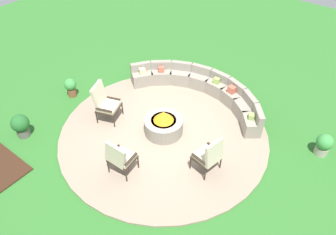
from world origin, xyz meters
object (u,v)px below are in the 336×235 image
Objects in this scene: lounge_chair_back_left at (209,155)px; potted_plant_1 at (71,86)px; fire_pit at (164,124)px; lounge_chair_front_right at (120,157)px; lounge_chair_front_left at (105,102)px; curved_stone_bench at (202,89)px; potted_plant_0 at (324,144)px; potted_plant_2 at (21,125)px.

potted_plant_1 is (-5.12, 0.03, -0.25)m from lounge_chair_back_left.
fire_pit is 1.78m from lounge_chair_front_right.
lounge_chair_front_left reaches higher than potted_plant_1.
fire_pit is 2.03m from curved_stone_bench.
potted_plant_1 is (-3.47, 1.36, -0.26)m from lounge_chair_front_right.
potted_plant_1 is at bearing -113.88° from lounge_chair_front_left.
lounge_chair_front_left is (-1.69, -0.53, 0.30)m from fire_pit.
lounge_chair_front_left is 1.12× the size of lounge_chair_back_left.
fire_pit is 1.68× the size of potted_plant_0.
potted_plant_0 is at bearing 38.26° from lounge_chair_front_right.
potted_plant_2 is at bearing -80.01° from potted_plant_1.
lounge_chair_front_left reaches higher than potted_plant_0.
potted_plant_2 is at bearing 123.42° from lounge_chair_back_left.
lounge_chair_front_left reaches higher than curved_stone_bench.
lounge_chair_front_left is 1.84× the size of potted_plant_1.
lounge_chair_front_right reaches higher than lounge_chair_back_left.
potted_plant_0 is (5.44, 2.42, -0.29)m from lounge_chair_front_left.
lounge_chair_front_left is 2.34m from potted_plant_2.
potted_plant_2 is (-4.76, -1.99, -0.23)m from lounge_chair_back_left.
potted_plant_2 is (-3.12, -0.66, -0.23)m from lounge_chair_front_right.
lounge_chair_front_right is (0.11, -3.78, 0.26)m from curved_stone_bench.
fire_pit is 1.69× the size of potted_plant_1.
fire_pit is at bearing 38.22° from potted_plant_2.
lounge_chair_front_right is at bearing 11.89° from potted_plant_2.
potted_plant_2 is at bearing -147.69° from potted_plant_0.
potted_plant_2 is at bearing -141.78° from fire_pit.
lounge_chair_back_left is 1.50× the size of potted_plant_2.
potted_plant_2 is (-1.37, -1.88, -0.26)m from lounge_chair_front_left.
potted_plant_0 is (2.05, 2.32, -0.26)m from lounge_chair_back_left.
lounge_chair_front_right is at bearing -88.20° from fire_pit.
curved_stone_bench is at bearing 128.11° from lounge_chair_front_left.
potted_plant_2 is at bearing -55.46° from lounge_chair_front_left.
curved_stone_bench is at bearing 46.46° from lounge_chair_back_left.
fire_pit reaches higher than potted_plant_0.
fire_pit reaches higher than potted_plant_2.
curved_stone_bench is 4.26× the size of lounge_chair_front_right.
lounge_chair_front_right is 1.57× the size of potted_plant_2.
potted_plant_2 is at bearing -174.50° from lounge_chair_front_right.
potted_plant_1 is at bearing 99.99° from potted_plant_2.
lounge_chair_back_left is 1.65× the size of potted_plant_1.
lounge_chair_front_left is 5.96m from potted_plant_0.
lounge_chair_front_left is 1.68× the size of potted_plant_2.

